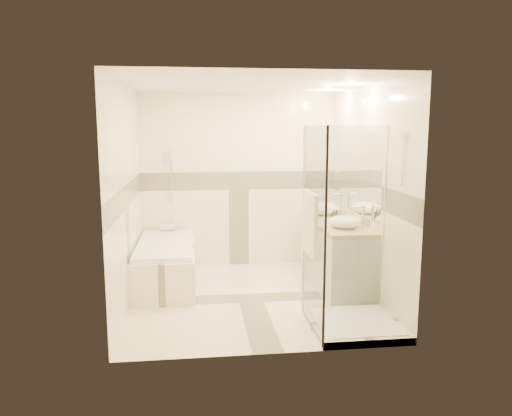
{
  "coord_description": "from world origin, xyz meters",
  "views": [
    {
      "loc": [
        -0.63,
        -5.68,
        2.03
      ],
      "look_at": [
        0.1,
        0.25,
        1.05
      ],
      "focal_mm": 35.0,
      "sensor_mm": 36.0,
      "label": 1
    }
  ],
  "objects": [
    {
      "name": "vanity",
      "position": [
        1.12,
        0.3,
        0.43
      ],
      "size": [
        0.58,
        1.62,
        0.85
      ],
      "color": "white",
      "rests_on": "ground"
    },
    {
      "name": "amenity_bottle_a",
      "position": [
        1.1,
        0.36,
        0.92
      ],
      "size": [
        0.08,
        0.08,
        0.15
      ],
      "primitive_type": "imported",
      "rotation": [
        0.0,
        0.0,
        -0.19
      ],
      "color": "black",
      "rests_on": "vanity"
    },
    {
      "name": "amenity_bottle_b",
      "position": [
        1.1,
        0.24,
        0.93
      ],
      "size": [
        0.13,
        0.13,
        0.16
      ],
      "primitive_type": "imported",
      "rotation": [
        0.0,
        0.0,
        -0.05
      ],
      "color": "black",
      "rests_on": "vanity"
    },
    {
      "name": "folded_towels",
      "position": [
        1.1,
        0.99,
        0.89
      ],
      "size": [
        0.18,
        0.26,
        0.08
      ],
      "primitive_type": "cube",
      "rotation": [
        0.0,
        0.0,
        0.14
      ],
      "color": "white",
      "rests_on": "vanity"
    },
    {
      "name": "faucet_near",
      "position": [
        1.32,
        0.83,
        1.02
      ],
      "size": [
        0.12,
        0.03,
        0.29
      ],
      "color": "silver",
      "rests_on": "vanity"
    },
    {
      "name": "bathtub",
      "position": [
        -1.02,
        0.65,
        0.31
      ],
      "size": [
        0.75,
        1.7,
        0.56
      ],
      "color": "#F0E4C0",
      "rests_on": "ground"
    },
    {
      "name": "room",
      "position": [
        0.06,
        0.01,
        1.26
      ],
      "size": [
        2.82,
        3.02,
        2.52
      ],
      "color": "beige",
      "rests_on": "ground"
    },
    {
      "name": "vessel_sink_far",
      "position": [
        1.1,
        -0.1,
        0.92
      ],
      "size": [
        0.37,
        0.37,
        0.15
      ],
      "primitive_type": "ellipsoid",
      "color": "white",
      "rests_on": "vanity"
    },
    {
      "name": "rolled_towel",
      "position": [
        -1.03,
        1.38,
        0.61
      ],
      "size": [
        0.22,
        0.1,
        0.1
      ],
      "primitive_type": "cylinder",
      "rotation": [
        0.0,
        1.57,
        0.0
      ],
      "color": "white",
      "rests_on": "bathtub"
    },
    {
      "name": "faucet_far",
      "position": [
        1.32,
        -0.1,
        1.0
      ],
      "size": [
        0.11,
        0.03,
        0.26
      ],
      "color": "silver",
      "rests_on": "vanity"
    },
    {
      "name": "shower_enclosure",
      "position": [
        0.83,
        -0.97,
        0.51
      ],
      "size": [
        0.96,
        0.93,
        2.04
      ],
      "color": "#F0E4C0",
      "rests_on": "ground"
    },
    {
      "name": "vessel_sink_near",
      "position": [
        1.1,
        0.83,
        0.93
      ],
      "size": [
        0.42,
        0.42,
        0.17
      ],
      "primitive_type": "ellipsoid",
      "color": "white",
      "rests_on": "vanity"
    }
  ]
}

